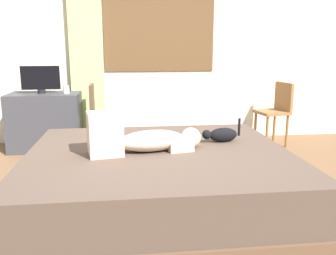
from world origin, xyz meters
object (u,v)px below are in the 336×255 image
object	(u,v)px
cat	(221,135)
desk	(46,121)
tv_monitor	(41,79)
person_lying	(140,138)
chair_by_desk	(100,112)
bed	(159,179)
chair_spare	(277,109)
cup	(66,90)

from	to	relation	value
cat	desk	distance (m)	2.57
cat	tv_monitor	size ratio (longest dim) A/B	0.74
desk	cat	bearing A→B (deg)	-42.50
person_lying	chair_by_desk	xyz separation A→B (m)	(-0.44, 1.82, -0.09)
person_lying	desk	world-z (taller)	person_lying
bed	chair_spare	distance (m)	2.52
desk	tv_monitor	size ratio (longest dim) A/B	1.87
chair_spare	tv_monitor	bearing A→B (deg)	176.72
desk	tv_monitor	bearing A→B (deg)	-180.00
desk	chair_by_desk	world-z (taller)	chair_by_desk
chair_by_desk	tv_monitor	bearing A→B (deg)	170.03
tv_monitor	chair_spare	xyz separation A→B (m)	(3.11, -0.18, -0.41)
desk	chair_spare	bearing A→B (deg)	-3.31
cat	chair_spare	size ratio (longest dim) A/B	0.42
desk	chair_spare	distance (m)	3.09
cat	desk	size ratio (longest dim) A/B	0.40
person_lying	cup	xyz separation A→B (m)	(-0.86, 1.90, 0.19)
cat	cup	bearing A→B (deg)	133.56
bed	cat	world-z (taller)	cat
cup	desk	bearing A→B (deg)	169.85
bed	desk	world-z (taller)	desk
bed	chair_spare	xyz separation A→B (m)	(1.78, 1.77, 0.27)
desk	person_lying	bearing A→B (deg)	-59.40
bed	person_lying	xyz separation A→B (m)	(-0.15, -0.00, 0.36)
cat	tv_monitor	world-z (taller)	tv_monitor
tv_monitor	cup	size ratio (longest dim) A/B	4.90
cup	chair_spare	xyz separation A→B (m)	(2.79, -0.13, -0.28)
cat	person_lying	bearing A→B (deg)	-163.20
tv_monitor	chair_spare	distance (m)	3.14
chair_by_desk	cup	bearing A→B (deg)	169.52
desk	chair_spare	xyz separation A→B (m)	(3.08, -0.18, 0.14)
bed	desk	size ratio (longest dim) A/B	2.44
person_lying	cup	bearing A→B (deg)	114.40
bed	tv_monitor	distance (m)	2.46
person_lying	tv_monitor	world-z (taller)	tv_monitor
desk	bed	bearing A→B (deg)	-56.17
bed	person_lying	size ratio (longest dim) A/B	2.33
cat	tv_monitor	bearing A→B (deg)	137.91
person_lying	chair_by_desk	world-z (taller)	chair_by_desk
chair_spare	desk	bearing A→B (deg)	176.69
bed	cup	distance (m)	2.22
cup	chair_by_desk	size ratio (longest dim) A/B	0.11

